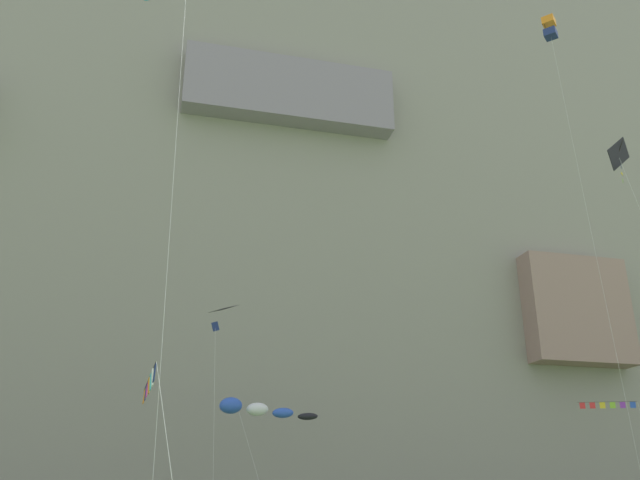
% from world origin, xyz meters
% --- Properties ---
extents(cliff_face, '(180.00, 22.14, 58.26)m').
position_xyz_m(cliff_face, '(0.01, 53.36, 29.12)').
color(cliff_face, gray).
rests_on(cliff_face, ground).
extents(kite_diamond_far_right, '(2.31, 5.27, 24.72)m').
position_xyz_m(kite_diamond_far_right, '(18.65, 29.64, 23.09)').
color(kite_diamond_far_right, black).
rests_on(kite_diamond_far_right, ground).
extents(kite_box_front_field, '(1.49, 3.68, 34.37)m').
position_xyz_m(kite_box_front_field, '(15.82, 30.75, 33.43)').
color(kite_box_front_field, orange).
rests_on(kite_box_front_field, ground).
extents(kite_windsock_high_left, '(6.17, 5.49, 8.69)m').
position_xyz_m(kite_windsock_high_left, '(-2.77, 37.15, 8.07)').
color(kite_windsock_high_left, blue).
rests_on(kite_windsock_high_left, ground).
extents(kite_delta_high_center, '(2.09, 4.09, 12.67)m').
position_xyz_m(kite_delta_high_center, '(-5.87, 35.19, 12.28)').
color(kite_delta_high_center, black).
rests_on(kite_delta_high_center, ground).
extents(kite_banner_upper_mid, '(1.64, 7.41, 6.56)m').
position_xyz_m(kite_banner_upper_mid, '(-8.69, 18.47, 6.11)').
color(kite_banner_upper_mid, black).
rests_on(kite_banner_upper_mid, ground).
extents(kite_banner_upper_right, '(3.59, 3.95, 9.27)m').
position_xyz_m(kite_banner_upper_right, '(20.81, 37.07, 8.51)').
color(kite_banner_upper_right, black).
rests_on(kite_banner_upper_right, ground).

